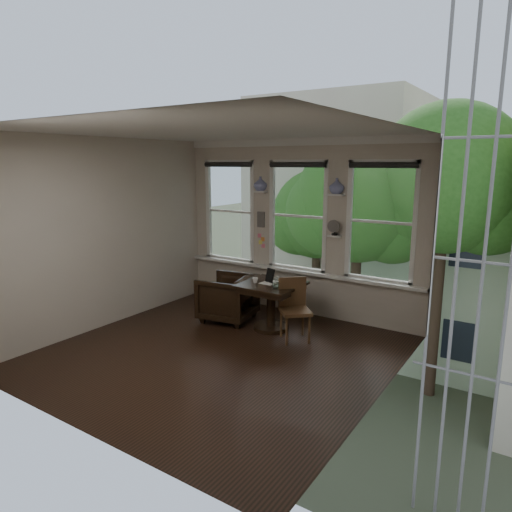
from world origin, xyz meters
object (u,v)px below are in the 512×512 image
Objects in this scene: table at (271,306)px; side_chair_right at (295,311)px; mug at (255,280)px; laptop at (285,285)px; armchair_left at (228,298)px.

table is 0.98× the size of side_chair_right.
side_chair_right is at bearing -20.66° from table.
table is 10.12× the size of mug.
table is 0.49m from mug.
laptop is (0.23, 0.02, 0.39)m from table.
side_chair_right is 3.17× the size of laptop.
mug is (-0.77, 0.10, 0.33)m from side_chair_right.
side_chair_right is 10.34× the size of mug.
mug reaches higher than armchair_left.
armchair_left is 9.52× the size of mug.
mug reaches higher than laptop.
armchair_left is 0.92× the size of side_chair_right.
side_chair_right is 0.85m from mug.
armchair_left is at bearing 172.70° from mug.
side_chair_right reaches higher than mug.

